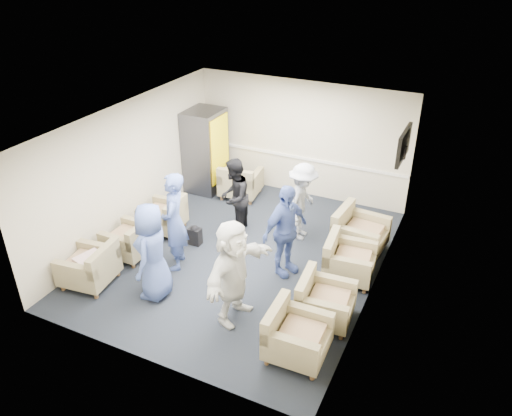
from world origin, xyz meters
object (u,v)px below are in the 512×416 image
at_px(person_front_left, 152,252).
at_px(person_back_right, 302,202).
at_px(vending_machine, 206,151).
at_px(armchair_corner, 240,183).
at_px(armchair_right_midfar, 346,261).
at_px(person_mid_left, 174,222).
at_px(person_front_right, 233,272).
at_px(armchair_right_far, 357,234).
at_px(armchair_right_near, 294,336).
at_px(armchair_right_midnear, 322,302).
at_px(armchair_left_near, 91,268).
at_px(person_mid_right, 285,231).
at_px(person_back_left, 234,197).
at_px(armchair_left_far, 165,217).
at_px(armchair_left_mid, 131,241).

relative_size(person_front_left, person_back_right, 1.07).
bearing_deg(vending_machine, armchair_corner, -4.16).
bearing_deg(armchair_corner, armchair_right_midfar, 140.74).
xyz_separation_m(person_mid_left, person_back_right, (1.72, 1.93, -0.13)).
height_order(person_back_right, person_front_right, person_front_right).
height_order(armchair_right_far, person_back_right, person_back_right).
distance_m(armchair_right_near, person_back_right, 3.32).
bearing_deg(armchair_right_far, armchair_right_midnear, -174.01).
distance_m(armchair_left_near, armchair_right_midfar, 4.49).
xyz_separation_m(vending_machine, person_front_right, (2.76, -3.86, -0.10)).
height_order(armchair_corner, person_mid_right, person_mid_right).
bearing_deg(person_back_left, person_front_left, -18.40).
relative_size(armchair_left_far, armchair_right_midnear, 0.93).
bearing_deg(vending_machine, person_back_right, -21.28).
bearing_deg(armchair_left_far, armchair_right_midnear, 68.79).
relative_size(armchair_left_mid, armchair_right_near, 0.94).
height_order(armchair_right_near, person_front_left, person_front_left).
distance_m(armchair_right_midnear, person_mid_left, 2.98).
xyz_separation_m(armchair_right_far, person_mid_left, (-2.87, -1.93, 0.57)).
height_order(vending_machine, person_front_right, vending_machine).
relative_size(armchair_right_midnear, person_mid_right, 0.51).
xyz_separation_m(armchair_left_near, armchair_right_far, (3.90, 3.04, 0.03)).
distance_m(armchair_left_far, armchair_right_far, 3.91).
distance_m(armchair_left_far, armchair_right_midfar, 3.85).
bearing_deg(person_mid_right, armchair_right_far, -15.00).
bearing_deg(armchair_right_far, armchair_right_near, -176.55).
height_order(person_front_left, person_mid_right, person_mid_right).
height_order(armchair_left_far, armchair_right_near, armchair_right_near).
bearing_deg(person_back_left, armchair_right_near, 29.43).
xyz_separation_m(armchair_right_near, armchair_corner, (-3.01, 4.15, 0.01)).
xyz_separation_m(armchair_left_mid, person_front_left, (1.11, -0.77, 0.54)).
bearing_deg(armchair_corner, armchair_right_near, 118.91).
xyz_separation_m(armchair_right_near, vending_machine, (-3.93, 4.22, 0.64)).
height_order(armchair_right_near, armchair_right_midnear, armchair_right_near).
bearing_deg(vending_machine, person_back_left, -44.47).
bearing_deg(person_mid_right, armchair_corner, 64.95).
height_order(armchair_right_midfar, armchair_right_far, armchair_right_far).
bearing_deg(armchair_right_near, person_mid_left, 65.44).
height_order(armchair_right_midnear, armchair_right_far, armchair_right_far).
bearing_deg(armchair_left_far, person_front_left, 26.80).
height_order(armchair_right_near, person_front_right, person_front_right).
height_order(armchair_left_far, armchair_right_midnear, armchair_right_midnear).
height_order(person_back_left, person_front_right, person_front_right).
xyz_separation_m(person_front_left, person_back_left, (0.27, 2.39, -0.05)).
bearing_deg(person_back_left, armchair_corner, -168.84).
bearing_deg(armchair_left_near, person_mid_left, 130.28).
height_order(armchair_right_near, person_back_left, person_back_left).
bearing_deg(person_mid_left, vending_machine, 178.17).
distance_m(armchair_left_mid, person_mid_right, 2.99).
height_order(armchair_right_midnear, vending_machine, vending_machine).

